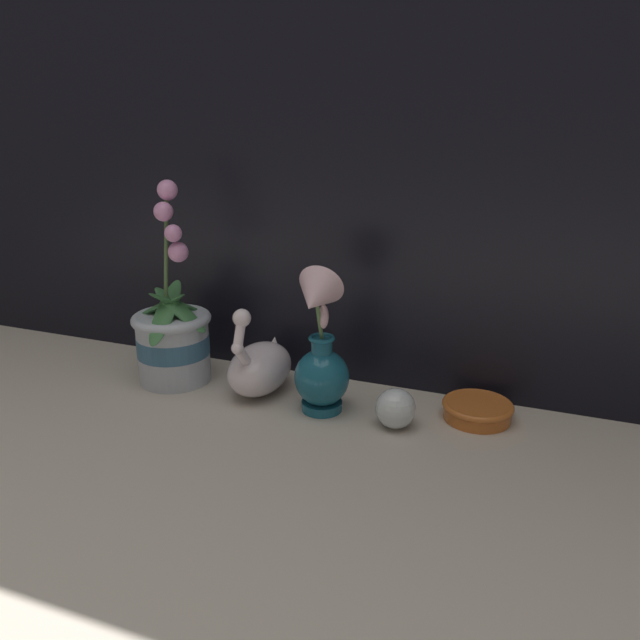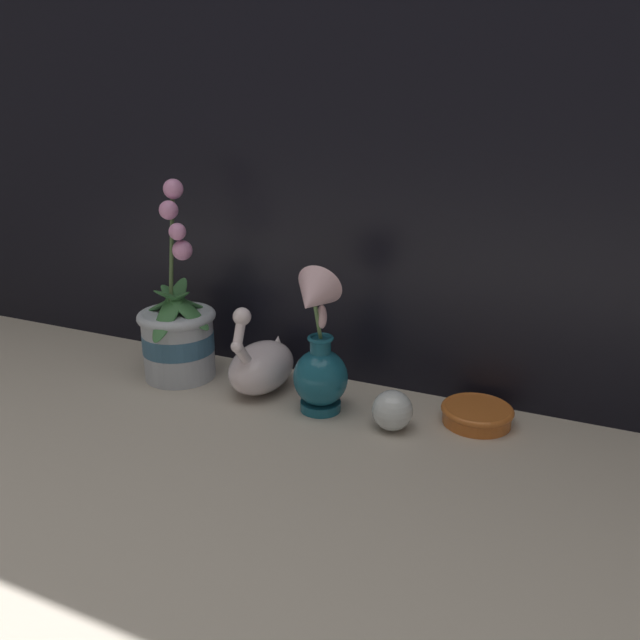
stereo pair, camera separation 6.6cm
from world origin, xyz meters
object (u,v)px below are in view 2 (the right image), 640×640
orchid_potted_plant (178,333)px  glass_sphere (392,410)px  blue_vase (319,357)px  swan_figurine (262,364)px  amber_dish (477,413)px

orchid_potted_plant → glass_sphere: size_ratio=5.68×
blue_vase → glass_sphere: 0.16m
orchid_potted_plant → glass_sphere: 0.48m
swan_figurine → blue_vase: (0.14, -0.04, 0.05)m
blue_vase → amber_dish: size_ratio=2.19×
blue_vase → glass_sphere: blue_vase is taller
orchid_potted_plant → glass_sphere: (0.47, -0.03, -0.06)m
swan_figurine → orchid_potted_plant: bearing=-175.4°
orchid_potted_plant → swan_figurine: size_ratio=2.07×
swan_figurine → blue_vase: size_ratio=0.70×
swan_figurine → amber_dish: (0.42, 0.03, -0.04)m
glass_sphere → amber_dish: (0.13, 0.08, -0.02)m
blue_vase → swan_figurine: bearing=163.6°
swan_figurine → amber_dish: size_ratio=1.53×
amber_dish → blue_vase: bearing=-164.4°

